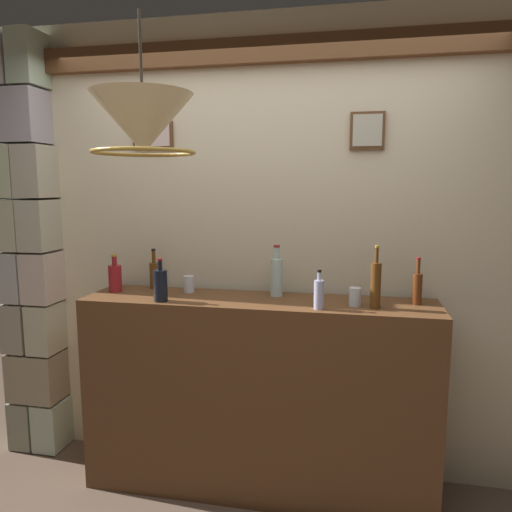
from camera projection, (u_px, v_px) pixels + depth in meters
name	position (u px, v px, depth m)	size (l,w,h in m)	color
panelled_rear_partition	(267.00, 238.00, 2.89)	(3.15, 0.15, 2.71)	beige
stone_pillar	(32.00, 251.00, 3.09)	(0.36, 0.28, 2.65)	gray
bar_shelf_unit	(258.00, 395.00, 2.73)	(1.95, 0.43, 1.12)	brown
liquor_bottle_rye	(417.00, 287.00, 2.53)	(0.05, 0.05, 0.25)	brown
liquor_bottle_rum	(319.00, 294.00, 2.43)	(0.05, 0.05, 0.20)	#B2B9DE
liquor_bottle_sherry	(277.00, 276.00, 2.73)	(0.07, 0.07, 0.29)	silver
liquor_bottle_port	(161.00, 285.00, 2.60)	(0.07, 0.07, 0.24)	black
liquor_bottle_tequila	(115.00, 277.00, 2.84)	(0.08, 0.08, 0.22)	maroon
liquor_bottle_mezcal	(154.00, 274.00, 2.93)	(0.05, 0.05, 0.24)	brown
liquor_bottle_amaro	(376.00, 284.00, 2.45)	(0.05, 0.05, 0.32)	brown
glass_tumbler_rocks	(189.00, 284.00, 2.83)	(0.06, 0.06, 0.10)	silver
glass_tumbler_highball	(355.00, 297.00, 2.50)	(0.06, 0.06, 0.10)	silver
pendant_lamp	(143.00, 125.00, 1.91)	(0.41, 0.41, 0.55)	beige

